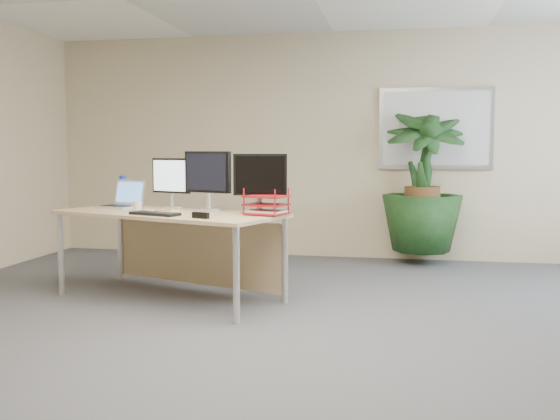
% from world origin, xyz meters
% --- Properties ---
extents(floor, '(8.00, 8.00, 0.00)m').
position_xyz_m(floor, '(0.00, 0.00, 0.00)').
color(floor, '#45454A').
rests_on(floor, ground).
extents(back_wall, '(7.00, 0.04, 2.70)m').
position_xyz_m(back_wall, '(0.00, 4.00, 1.35)').
color(back_wall, beige).
rests_on(back_wall, floor).
extents(whiteboard, '(1.30, 0.04, 0.95)m').
position_xyz_m(whiteboard, '(1.20, 3.97, 1.55)').
color(whiteboard, silver).
rests_on(whiteboard, back_wall).
extents(desk, '(2.16, 1.44, 0.77)m').
position_xyz_m(desk, '(-1.12, 1.66, 0.60)').
color(desk, tan).
rests_on(desk, floor).
extents(floor_plant, '(0.95, 0.95, 1.50)m').
position_xyz_m(floor_plant, '(1.06, 3.70, 0.75)').
color(floor_plant, '#133516').
rests_on(floor_plant, floor).
extents(monitor_left, '(0.40, 0.19, 0.46)m').
position_xyz_m(monitor_left, '(-1.26, 1.90, 1.03)').
color(monitor_left, silver).
rests_on(monitor_left, desk).
extents(monitor_right, '(0.46, 0.21, 0.52)m').
position_xyz_m(monitor_right, '(-0.86, 1.73, 1.07)').
color(monitor_right, silver).
rests_on(monitor_right, desk).
extents(monitor_dark, '(0.45, 0.21, 0.50)m').
position_xyz_m(monitor_dark, '(-0.35, 1.59, 1.06)').
color(monitor_dark, silver).
rests_on(monitor_dark, desk).
extents(laptop, '(0.43, 0.41, 0.25)m').
position_xyz_m(laptop, '(-1.74, 1.88, 0.83)').
color(laptop, silver).
rests_on(laptop, desk).
extents(keyboard, '(0.46, 0.28, 0.02)m').
position_xyz_m(keyboard, '(-1.17, 1.29, 0.78)').
color(keyboard, black).
rests_on(keyboard, desk).
extents(coffee_mug, '(0.11, 0.07, 0.08)m').
position_xyz_m(coffee_mug, '(-1.48, 1.62, 0.81)').
color(coffee_mug, white).
rests_on(coffee_mug, desk).
extents(spiral_notebook, '(0.32, 0.29, 0.01)m').
position_xyz_m(spiral_notebook, '(-1.21, 1.56, 0.77)').
color(spiral_notebook, silver).
rests_on(spiral_notebook, desk).
extents(orange_pen, '(0.14, 0.03, 0.01)m').
position_xyz_m(orange_pen, '(-1.20, 1.53, 0.78)').
color(orange_pen, '#CC5716').
rests_on(orange_pen, spiral_notebook).
extents(yellow_highlighter, '(0.11, 0.06, 0.02)m').
position_xyz_m(yellow_highlighter, '(-1.01, 1.42, 0.77)').
color(yellow_highlighter, '#FFF51A').
rests_on(yellow_highlighter, desk).
extents(water_bottle, '(0.07, 0.07, 0.29)m').
position_xyz_m(water_bottle, '(-1.86, 2.16, 0.90)').
color(water_bottle, silver).
rests_on(water_bottle, desk).
extents(letter_tray, '(0.39, 0.34, 0.15)m').
position_xyz_m(letter_tray, '(-0.27, 1.47, 0.84)').
color(letter_tray, maroon).
rests_on(letter_tray, desk).
extents(stapler, '(0.15, 0.08, 0.05)m').
position_xyz_m(stapler, '(-0.72, 1.12, 0.79)').
color(stapler, black).
rests_on(stapler, desk).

